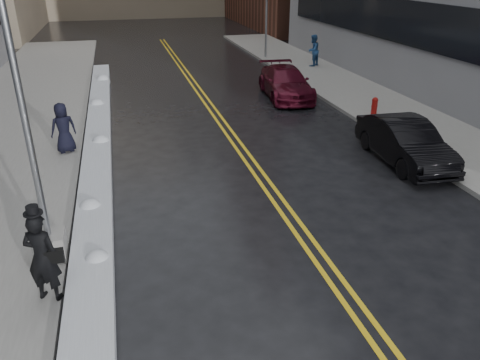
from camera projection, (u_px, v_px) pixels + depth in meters
ground at (218, 295)px, 9.38m from camera, size 160.00×160.00×0.00m
sidewalk_west at (4, 146)px, 16.81m from camera, size 5.50×50.00×0.15m
sidewalk_east at (394, 114)px, 20.40m from camera, size 4.00×50.00×0.15m
lane_line_left at (223, 130)px, 18.69m from camera, size 0.12×50.00×0.01m
lane_line_right at (230, 129)px, 18.75m from camera, size 0.12×50.00×0.01m
snow_ridge at (97, 155)px, 15.77m from camera, size 0.90×30.00×0.34m
lamppost at (33, 158)px, 9.31m from camera, size 0.65×0.65×7.62m
fire_hydrant at (375, 105)px, 19.97m from camera, size 0.26×0.26×0.73m
traffic_signal at (267, 7)px, 30.94m from camera, size 0.16×0.20×6.00m
pedestrian_fedora at (42, 257)px, 8.71m from camera, size 0.79×0.66×1.85m
pedestrian_c at (63, 128)px, 15.77m from camera, size 0.97×0.79×1.71m
pedestrian_east at (313, 50)px, 29.13m from camera, size 1.17×1.14×1.91m
car_black at (405, 142)px, 15.34m from camera, size 1.75×4.46×1.45m
car_maroon at (286, 83)px, 22.93m from camera, size 2.50×5.15×1.44m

